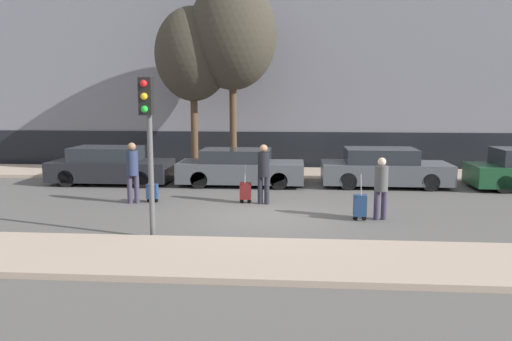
{
  "coord_description": "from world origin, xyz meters",
  "views": [
    {
      "loc": [
        0.75,
        -12.94,
        3.14
      ],
      "look_at": [
        -0.42,
        1.8,
        0.95
      ],
      "focal_mm": 35.0,
      "sensor_mm": 36.0,
      "label": 1
    }
  ],
  "objects_px": {
    "parked_car_2": "(384,168)",
    "trolley_center": "(245,191)",
    "pedestrian_left": "(133,169)",
    "traffic_light": "(148,125)",
    "bare_tree_near_crossing": "(193,55)",
    "pedestrian_center": "(264,170)",
    "parked_car_0": "(110,166)",
    "pedestrian_right": "(381,185)",
    "trolley_left": "(152,191)",
    "bare_tree_down_street": "(233,36)",
    "parked_car_1": "(240,168)",
    "trolley_right": "(360,206)"
  },
  "relations": [
    {
      "from": "parked_car_2",
      "to": "trolley_center",
      "type": "height_order",
      "value": "parked_car_2"
    },
    {
      "from": "pedestrian_left",
      "to": "traffic_light",
      "type": "distance_m",
      "value": 4.25
    },
    {
      "from": "bare_tree_near_crossing",
      "to": "pedestrian_center",
      "type": "bearing_deg",
      "value": -59.21
    },
    {
      "from": "parked_car_0",
      "to": "pedestrian_right",
      "type": "xyz_separation_m",
      "value": [
        8.91,
        -4.74,
        0.28
      ]
    },
    {
      "from": "trolley_left",
      "to": "parked_car_2",
      "type": "bearing_deg",
      "value": 24.09
    },
    {
      "from": "pedestrian_center",
      "to": "bare_tree_down_street",
      "type": "bearing_deg",
      "value": 114.77
    },
    {
      "from": "pedestrian_left",
      "to": "pedestrian_right",
      "type": "xyz_separation_m",
      "value": [
        6.98,
        -1.45,
        -0.13
      ]
    },
    {
      "from": "parked_car_0",
      "to": "parked_car_1",
      "type": "distance_m",
      "value": 4.75
    },
    {
      "from": "bare_tree_near_crossing",
      "to": "bare_tree_down_street",
      "type": "distance_m",
      "value": 1.71
    },
    {
      "from": "traffic_light",
      "to": "parked_car_2",
      "type": "bearing_deg",
      "value": 48.4
    },
    {
      "from": "parked_car_1",
      "to": "bare_tree_near_crossing",
      "type": "bearing_deg",
      "value": 134.44
    },
    {
      "from": "trolley_left",
      "to": "trolley_right",
      "type": "xyz_separation_m",
      "value": [
        5.93,
        -1.75,
        0.06
      ]
    },
    {
      "from": "parked_car_2",
      "to": "trolley_left",
      "type": "relative_size",
      "value": 4.03
    },
    {
      "from": "pedestrian_left",
      "to": "bare_tree_down_street",
      "type": "distance_m",
      "value": 7.34
    },
    {
      "from": "pedestrian_center",
      "to": "bare_tree_near_crossing",
      "type": "height_order",
      "value": "bare_tree_near_crossing"
    },
    {
      "from": "pedestrian_center",
      "to": "trolley_right",
      "type": "xyz_separation_m",
      "value": [
        2.59,
        -1.8,
        -0.62
      ]
    },
    {
      "from": "parked_car_0",
      "to": "traffic_light",
      "type": "relative_size",
      "value": 1.21
    },
    {
      "from": "trolley_center",
      "to": "traffic_light",
      "type": "xyz_separation_m",
      "value": [
        -1.72,
        -3.92,
        2.17
      ]
    },
    {
      "from": "pedestrian_center",
      "to": "parked_car_2",
      "type": "bearing_deg",
      "value": 47.07
    },
    {
      "from": "parked_car_1",
      "to": "pedestrian_right",
      "type": "distance_m",
      "value": 6.33
    },
    {
      "from": "trolley_right",
      "to": "bare_tree_near_crossing",
      "type": "relative_size",
      "value": 0.19
    },
    {
      "from": "trolley_right",
      "to": "parked_car_1",
      "type": "bearing_deg",
      "value": 126.52
    },
    {
      "from": "pedestrian_left",
      "to": "bare_tree_down_street",
      "type": "relative_size",
      "value": 0.24
    },
    {
      "from": "pedestrian_center",
      "to": "traffic_light",
      "type": "height_order",
      "value": "traffic_light"
    },
    {
      "from": "parked_car_1",
      "to": "pedestrian_center",
      "type": "bearing_deg",
      "value": -71.46
    },
    {
      "from": "parked_car_0",
      "to": "trolley_center",
      "type": "bearing_deg",
      "value": -29.75
    },
    {
      "from": "parked_car_1",
      "to": "trolley_center",
      "type": "distance_m",
      "value": 3.08
    },
    {
      "from": "parked_car_1",
      "to": "trolley_right",
      "type": "bearing_deg",
      "value": -53.48
    },
    {
      "from": "pedestrian_center",
      "to": "bare_tree_near_crossing",
      "type": "xyz_separation_m",
      "value": [
        -3.1,
        5.2,
        3.75
      ]
    },
    {
      "from": "pedestrian_left",
      "to": "pedestrian_right",
      "type": "height_order",
      "value": "pedestrian_left"
    },
    {
      "from": "pedestrian_left",
      "to": "trolley_left",
      "type": "relative_size",
      "value": 1.66
    },
    {
      "from": "parked_car_0",
      "to": "parked_car_1",
      "type": "relative_size",
      "value": 0.97
    },
    {
      "from": "pedestrian_right",
      "to": "traffic_light",
      "type": "xyz_separation_m",
      "value": [
        -5.38,
        -2.18,
        1.63
      ]
    },
    {
      "from": "parked_car_2",
      "to": "pedestrian_right",
      "type": "height_order",
      "value": "pedestrian_right"
    },
    {
      "from": "trolley_left",
      "to": "traffic_light",
      "type": "relative_size",
      "value": 0.31
    },
    {
      "from": "parked_car_0",
      "to": "traffic_light",
      "type": "xyz_separation_m",
      "value": [
        3.53,
        -6.92,
        1.9
      ]
    },
    {
      "from": "parked_car_0",
      "to": "parked_car_2",
      "type": "distance_m",
      "value": 9.84
    },
    {
      "from": "traffic_light",
      "to": "pedestrian_right",
      "type": "bearing_deg",
      "value": 22.08
    },
    {
      "from": "pedestrian_right",
      "to": "pedestrian_center",
      "type": "bearing_deg",
      "value": 137.65
    },
    {
      "from": "trolley_left",
      "to": "bare_tree_near_crossing",
      "type": "bearing_deg",
      "value": 87.37
    },
    {
      "from": "parked_car_1",
      "to": "traffic_light",
      "type": "bearing_deg",
      "value": -100.0
    },
    {
      "from": "bare_tree_down_street",
      "to": "parked_car_1",
      "type": "bearing_deg",
      "value": -76.4
    },
    {
      "from": "parked_car_1",
      "to": "pedestrian_center",
      "type": "height_order",
      "value": "pedestrian_center"
    },
    {
      "from": "trolley_right",
      "to": "bare_tree_near_crossing",
      "type": "distance_m",
      "value": 10.02
    },
    {
      "from": "bare_tree_near_crossing",
      "to": "trolley_center",
      "type": "bearing_deg",
      "value": -63.5
    },
    {
      "from": "parked_car_2",
      "to": "trolley_right",
      "type": "bearing_deg",
      "value": -106.06
    },
    {
      "from": "bare_tree_near_crossing",
      "to": "bare_tree_down_street",
      "type": "relative_size",
      "value": 0.87
    },
    {
      "from": "trolley_left",
      "to": "bare_tree_near_crossing",
      "type": "relative_size",
      "value": 0.17
    },
    {
      "from": "pedestrian_center",
      "to": "bare_tree_down_street",
      "type": "relative_size",
      "value": 0.24
    },
    {
      "from": "bare_tree_down_street",
      "to": "pedestrian_right",
      "type": "bearing_deg",
      "value": -55.68
    }
  ]
}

